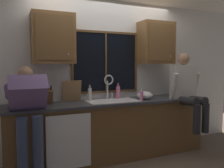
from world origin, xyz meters
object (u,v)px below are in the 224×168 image
Objects in this scene: bottle_green_glass at (118,92)px; person_sitting_on_counter at (187,88)px; cutting_board at (72,91)px; knife_block at (48,97)px; mixing_bowl at (145,95)px; person_standing at (28,110)px; bottle_tall_clear at (90,94)px; soap_dispenser at (142,96)px.

person_sitting_on_counter is at bearing -23.97° from bottle_green_glass.
cutting_board is 1.24× the size of bottle_green_glass.
mixing_bowl is (1.53, -0.12, -0.05)m from knife_block.
mixing_bowl is at bearing -4.59° from knife_block.
person_sitting_on_counter is at bearing 0.09° from person_standing.
knife_block is (-2.21, 0.35, -0.08)m from person_sitting_on_counter.
cutting_board reaches higher than knife_block.
mixing_bowl is at bearing -33.28° from bottle_green_glass.
mixing_bowl is (-0.68, 0.22, -0.12)m from person_sitting_on_counter.
bottle_tall_clear is at bearing -10.15° from cutting_board.
person_sitting_on_counter reaches higher than bottle_green_glass.
bottle_green_glass reaches higher than soap_dispenser.
bottle_green_glass reaches higher than bottle_tall_clear.
cutting_board is at bearing 160.56° from soap_dispenser.
person_sitting_on_counter is at bearing -8.87° from knife_block.
bottle_green_glass is 1.04× the size of bottle_tall_clear.
knife_block reaches higher than soap_dispenser.
soap_dispenser reaches higher than mixing_bowl.
cutting_board is at bearing 167.13° from mixing_bowl.
bottle_green_glass reaches higher than mixing_bowl.
person_sitting_on_counter is at bearing -14.85° from cutting_board.
cutting_board is (0.38, 0.14, 0.05)m from knife_block.
person_standing is 0.47m from knife_block.
knife_block is 0.41m from cutting_board.
mixing_bowl is (1.83, 0.23, 0.05)m from person_standing.
person_sitting_on_counter is 1.62m from bottle_tall_clear.
person_standing reaches higher than bottle_green_glass.
mixing_bowl is 0.45m from bottle_green_glass.
knife_block is 0.98× the size of cutting_board.
person_standing is 5.50× the size of mixing_bowl.
bottle_green_glass is at bearing -1.39° from cutting_board.
soap_dispenser is (-0.12, -0.10, 0.02)m from mixing_bowl.
person_sitting_on_counter is 4.71× the size of mixing_bowl.
person_sitting_on_counter reaches higher than mixing_bowl.
knife_block is at bearing 171.13° from person_sitting_on_counter.
person_sitting_on_counter is (2.50, 0.00, 0.17)m from person_standing.
soap_dispenser is (1.41, -0.22, -0.03)m from knife_block.
bottle_green_glass is at bearing 146.72° from mixing_bowl.
person_sitting_on_counter is at bearing -15.67° from bottle_tall_clear.
mixing_bowl is 1.35× the size of soap_dispenser.
bottle_tall_clear is at bearing 24.97° from person_standing.
soap_dispenser is at bearing 4.20° from person_standing.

